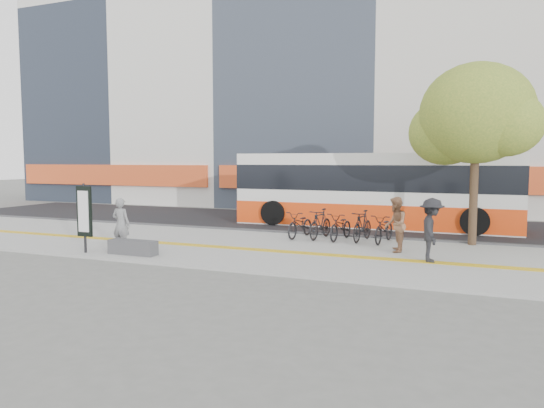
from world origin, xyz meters
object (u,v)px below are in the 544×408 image
at_px(seated_woman, 121,224).
at_px(pedestrian_tan, 395,225).
at_px(pedestrian_dark, 432,230).
at_px(bench, 133,247).
at_px(street_tree, 476,116).
at_px(bus, 373,192).
at_px(signboard, 84,212).

relative_size(seated_woman, pedestrian_tan, 0.97).
height_order(seated_woman, pedestrian_dark, pedestrian_dark).
relative_size(bench, pedestrian_dark, 0.86).
xyz_separation_m(bench, pedestrian_dark, (8.71, 2.27, 0.70)).
bearing_deg(bench, street_tree, 31.62).
height_order(pedestrian_tan, pedestrian_dark, pedestrian_dark).
bearing_deg(bench, seated_woman, 150.20).
height_order(street_tree, pedestrian_tan, street_tree).
bearing_deg(bus, seated_woman, -124.76).
distance_m(bench, pedestrian_tan, 8.31).
xyz_separation_m(seated_woman, pedestrian_dark, (9.51, 1.81, 0.07)).
height_order(bench, pedestrian_tan, pedestrian_tan).
bearing_deg(seated_woman, signboard, 40.77).
xyz_separation_m(bus, pedestrian_dark, (3.10, -7.43, -0.58)).
relative_size(street_tree, pedestrian_dark, 3.41).
bearing_deg(signboard, bench, 10.81).
bearing_deg(pedestrian_tan, pedestrian_dark, 38.34).
distance_m(signboard, seated_woman, 1.19).
distance_m(bus, seated_woman, 11.27).
bearing_deg(street_tree, pedestrian_dark, -105.89).
relative_size(pedestrian_tan, pedestrian_dark, 0.96).
distance_m(street_tree, pedestrian_dark, 5.25).
distance_m(bench, pedestrian_dark, 9.03).
height_order(bench, seated_woman, seated_woman).
height_order(bus, seated_woman, bus).
xyz_separation_m(bus, seated_woman, (-6.41, -9.24, -0.65)).
bearing_deg(street_tree, bench, -148.38).
height_order(bus, pedestrian_tan, bus).
distance_m(seated_woman, pedestrian_dark, 9.68).
bearing_deg(seated_woman, bench, 147.29).
xyz_separation_m(bus, pedestrian_tan, (1.90, -6.21, -0.63)).
relative_size(signboard, bus, 0.18).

